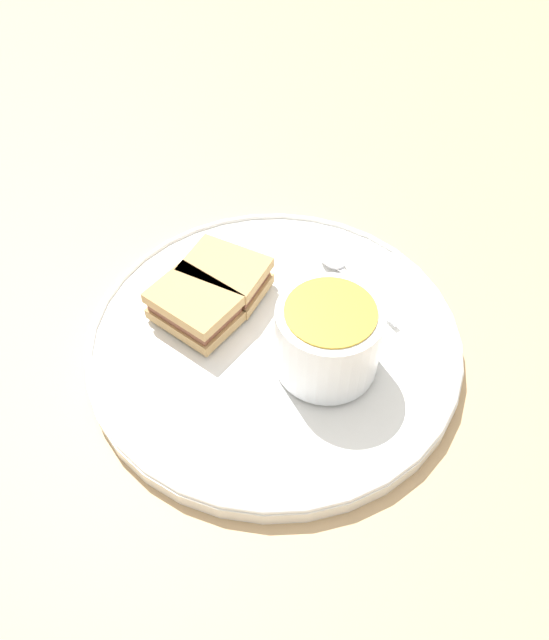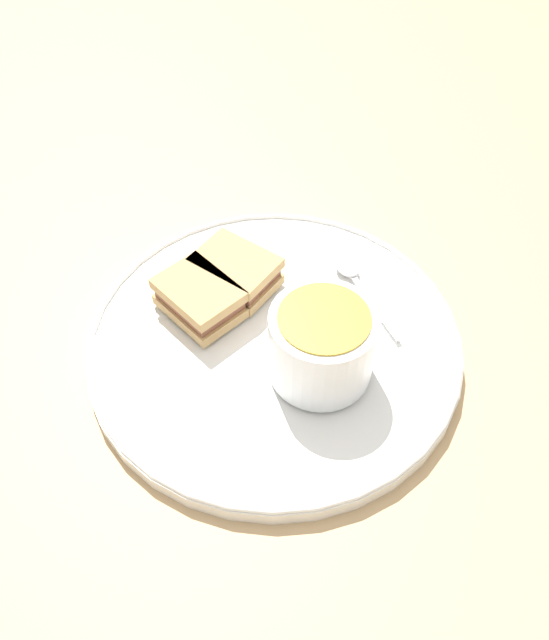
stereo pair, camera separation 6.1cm
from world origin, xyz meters
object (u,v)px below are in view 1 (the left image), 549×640
sandwich_half_far (194,308)px  spoon (339,266)px  soup_bowl (328,338)px  sandwich_half_near (226,276)px

sandwich_half_far → spoon: bearing=40.3°
soup_bowl → spoon: 0.14m
soup_bowl → sandwich_half_far: size_ratio=0.97×
soup_bowl → sandwich_half_far: (-0.14, 0.02, -0.02)m
spoon → sandwich_half_near: size_ratio=1.09×
soup_bowl → sandwich_half_far: 0.14m
soup_bowl → sandwich_half_far: soup_bowl is taller
sandwich_half_near → spoon: bearing=27.8°
soup_bowl → spoon: bearing=94.9°
sandwich_half_near → sandwich_half_far: bearing=-109.1°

